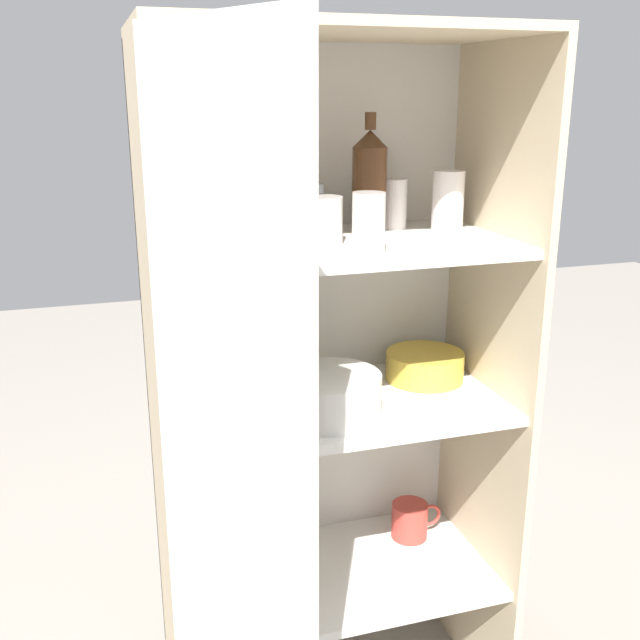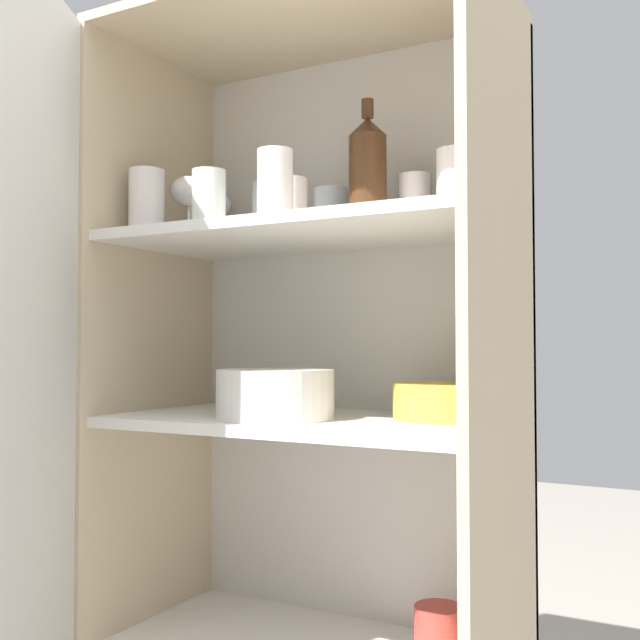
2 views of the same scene
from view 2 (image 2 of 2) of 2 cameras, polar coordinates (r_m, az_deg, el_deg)
name	(u,v)px [view 2 (image 2 of 2)]	position (r m, az deg, el deg)	size (l,w,h in m)	color
cupboard_back_panel	(353,413)	(1.59, 2.53, -7.09)	(0.76, 0.02, 1.51)	silver
cupboard_side_left	(153,413)	(1.62, -12.62, -6.93)	(0.02, 0.42, 1.51)	#CCB793
cupboard_side_right	(502,432)	(1.27, 13.73, -8.32)	(0.02, 0.42, 1.51)	#CCB793
cupboard_top_panel	(306,20)	(1.53, -1.08, 21.91)	(0.76, 0.42, 0.02)	#CCB793
shelf_board_middle	(306,422)	(1.41, -1.10, -7.79)	(0.72, 0.39, 0.02)	white
shelf_board_upper	(306,235)	(1.42, -1.09, 6.51)	(0.72, 0.39, 0.02)	white
cupboard_door	(31,434)	(1.30, -21.15, -8.08)	(0.18, 0.34, 1.51)	silver
tumbler_glass_0	(456,186)	(1.37, 10.32, 10.03)	(0.07, 0.07, 0.13)	silver
tumbler_glass_1	(415,203)	(1.46, 7.24, 8.83)	(0.06, 0.06, 0.11)	silver
tumbler_glass_2	(147,202)	(1.53, -13.07, 8.74)	(0.07, 0.07, 0.13)	silver
tumbler_glass_3	(268,212)	(1.58, -4.01, 8.22)	(0.07, 0.07, 0.12)	white
tumbler_glass_4	(331,214)	(1.55, 0.84, 8.08)	(0.07, 0.07, 0.10)	white
tumbler_glass_5	(209,200)	(1.44, -8.47, 9.04)	(0.06, 0.06, 0.11)	white
tumbler_glass_6	(287,204)	(1.43, -2.56, 8.80)	(0.08, 0.08, 0.10)	silver
tumbler_glass_7	(275,184)	(1.30, -3.45, 10.33)	(0.06, 0.06, 0.12)	silver
wine_glass_0	(189,194)	(1.57, -9.95, 9.41)	(0.08, 0.08, 0.13)	white
wine_glass_1	(214,208)	(1.69, -8.06, 8.48)	(0.08, 0.08, 0.13)	white
wine_bottle	(368,173)	(1.45, 3.65, 11.12)	(0.07, 0.07, 0.25)	#4C2D19
plate_stack_white	(275,394)	(1.37, -3.42, -5.65)	(0.21, 0.21, 0.09)	silver
mixing_bowl_large	(443,400)	(1.37, 9.39, -6.01)	(0.18, 0.18, 0.07)	gold
coffee_mug_primary	(440,632)	(1.47, 9.15, -22.42)	(0.13, 0.09, 0.09)	#BC3D33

